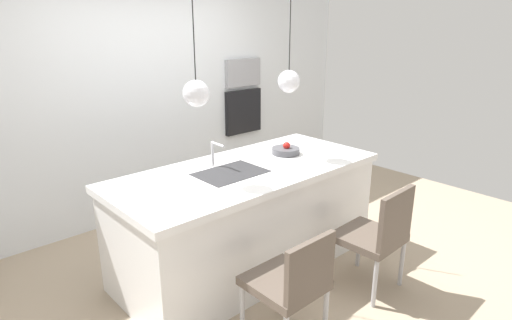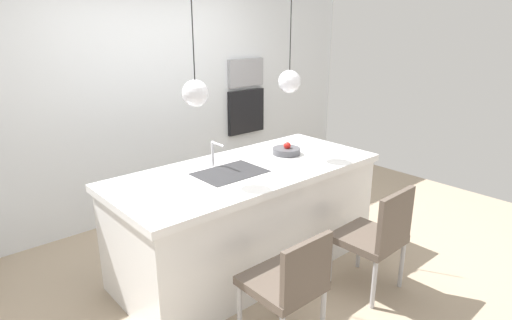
# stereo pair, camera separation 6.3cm
# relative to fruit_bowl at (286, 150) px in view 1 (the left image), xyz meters

# --- Properties ---
(floor) EXTENTS (6.60, 6.60, 0.00)m
(floor) POSITION_rel_fruit_bowl_xyz_m (-0.54, -0.06, -0.96)
(floor) COLOR tan
(floor) RESTS_ON ground
(back_wall) EXTENTS (6.00, 0.10, 2.60)m
(back_wall) POSITION_rel_fruit_bowl_xyz_m (-0.54, 1.59, 0.34)
(back_wall) COLOR white
(back_wall) RESTS_ON ground
(kitchen_island) EXTENTS (2.36, 1.04, 0.92)m
(kitchen_island) POSITION_rel_fruit_bowl_xyz_m (-0.54, -0.06, -0.49)
(kitchen_island) COLOR white
(kitchen_island) RESTS_ON ground
(sink_basin) EXTENTS (0.56, 0.40, 0.02)m
(sink_basin) POSITION_rel_fruit_bowl_xyz_m (-0.72, -0.06, -0.04)
(sink_basin) COLOR #2D2D30
(sink_basin) RESTS_ON kitchen_island
(faucet) EXTENTS (0.02, 0.17, 0.22)m
(faucet) POSITION_rel_fruit_bowl_xyz_m (-0.72, 0.15, 0.11)
(faucet) COLOR silver
(faucet) RESTS_ON kitchen_island
(fruit_bowl) EXTENTS (0.26, 0.26, 0.12)m
(fruit_bowl) POSITION_rel_fruit_bowl_xyz_m (0.00, 0.00, 0.00)
(fruit_bowl) COLOR #4C4C51
(fruit_bowl) RESTS_ON kitchen_island
(microwave) EXTENTS (0.54, 0.08, 0.34)m
(microwave) POSITION_rel_fruit_bowl_xyz_m (0.77, 1.52, 0.54)
(microwave) COLOR #9E9EA3
(microwave) RESTS_ON back_wall
(oven) EXTENTS (0.56, 0.08, 0.56)m
(oven) POSITION_rel_fruit_bowl_xyz_m (0.77, 1.52, 0.04)
(oven) COLOR black
(oven) RESTS_ON back_wall
(chair_near) EXTENTS (0.45, 0.47, 0.86)m
(chair_near) POSITION_rel_fruit_bowl_xyz_m (-1.01, -1.03, -0.46)
(chair_near) COLOR brown
(chair_near) RESTS_ON ground
(chair_middle) EXTENTS (0.49, 0.49, 0.90)m
(chair_middle) POSITION_rel_fruit_bowl_xyz_m (-0.03, -1.04, -0.45)
(chair_middle) COLOR brown
(chair_middle) RESTS_ON ground
(pendant_light_left) EXTENTS (0.20, 0.20, 0.80)m
(pendant_light_left) POSITION_rel_fruit_bowl_xyz_m (-1.02, -0.06, 0.65)
(pendant_light_left) COLOR silver
(pendant_light_right) EXTENTS (0.20, 0.20, 0.80)m
(pendant_light_right) POSITION_rel_fruit_bowl_xyz_m (-0.05, -0.06, 0.65)
(pendant_light_right) COLOR silver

